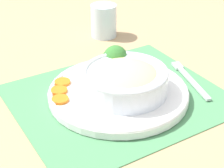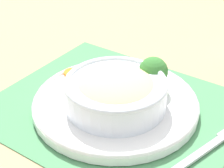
# 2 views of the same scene
# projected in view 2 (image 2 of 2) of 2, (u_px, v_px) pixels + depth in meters

# --- Properties ---
(ground_plane) EXTENTS (4.00, 4.00, 0.00)m
(ground_plane) POSITION_uv_depth(u_px,v_px,m) (116.00, 109.00, 0.72)
(ground_plane) COLOR tan
(placemat) EXTENTS (0.47, 0.41, 0.00)m
(placemat) POSITION_uv_depth(u_px,v_px,m) (116.00, 108.00, 0.72)
(placemat) COLOR #4C8C59
(placemat) RESTS_ON ground_plane
(plate) EXTENTS (0.31, 0.31, 0.02)m
(plate) POSITION_uv_depth(u_px,v_px,m) (116.00, 103.00, 0.71)
(plate) COLOR white
(plate) RESTS_ON placemat
(bowl) EXTENTS (0.19, 0.19, 0.07)m
(bowl) POSITION_uv_depth(u_px,v_px,m) (116.00, 91.00, 0.68)
(bowl) COLOR silver
(bowl) RESTS_ON plate
(broccoli_floret) EXTENTS (0.06, 0.06, 0.07)m
(broccoli_floret) POSITION_uv_depth(u_px,v_px,m) (153.00, 72.00, 0.72)
(broccoli_floret) COLOR #84AD5B
(broccoli_floret) RESTS_ON plate
(carrot_slice_near) EXTENTS (0.04, 0.04, 0.01)m
(carrot_slice_near) POSITION_uv_depth(u_px,v_px,m) (104.00, 65.00, 0.81)
(carrot_slice_near) COLOR orange
(carrot_slice_near) RESTS_ON plate
(carrot_slice_middle) EXTENTS (0.04, 0.04, 0.01)m
(carrot_slice_middle) POSITION_uv_depth(u_px,v_px,m) (87.00, 68.00, 0.80)
(carrot_slice_middle) COLOR orange
(carrot_slice_middle) RESTS_ON plate
(carrot_slice_far) EXTENTS (0.04, 0.04, 0.01)m
(carrot_slice_far) POSITION_uv_depth(u_px,v_px,m) (73.00, 73.00, 0.79)
(carrot_slice_far) COLOR orange
(carrot_slice_far) RESTS_ON plate
(fork) EXTENTS (0.05, 0.18, 0.01)m
(fork) POSITION_uv_depth(u_px,v_px,m) (206.00, 149.00, 0.61)
(fork) COLOR silver
(fork) RESTS_ON placemat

